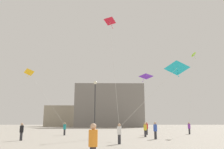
{
  "coord_description": "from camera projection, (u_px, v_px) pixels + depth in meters",
  "views": [
    {
      "loc": [
        -0.05,
        -6.3,
        1.75
      ],
      "look_at": [
        0.0,
        18.87,
        6.98
      ],
      "focal_mm": 36.85,
      "sensor_mm": 36.0,
      "label": 1
    }
  ],
  "objects": [
    {
      "name": "person_in_orange",
      "position": [
        93.0,
        143.0,
        9.29
      ],
      "size": [
        0.37,
        0.37,
        1.7
      ],
      "rotation": [
        0.0,
        0.0,
        5.87
      ],
      "color": "#2D2D33",
      "rests_on": "ground_plane"
    },
    {
      "name": "kite_violet_delta",
      "position": [
        146.0,
        77.0,
        28.16
      ],
      "size": [
        1.41,
        1.17,
        6.32
      ],
      "color": "purple"
    },
    {
      "name": "kite_cyan_delta",
      "position": [
        176.0,
        69.0,
        19.69
      ],
      "size": [
        5.83,
        1.07,
        5.42
      ],
      "color": "#1EB2C6"
    },
    {
      "name": "person_in_white",
      "position": [
        119.0,
        133.0,
        18.77
      ],
      "size": [
        0.36,
        0.36,
        1.64
      ],
      "rotation": [
        0.0,
        0.0,
        3.91
      ],
      "color": "#2D2D33",
      "rests_on": "ground_plane"
    },
    {
      "name": "building_centre_hall",
      "position": [
        109.0,
        106.0,
        81.74
      ],
      "size": [
        23.81,
        10.8,
        14.75
      ],
      "color": "gray",
      "rests_on": "ground_plane"
    },
    {
      "name": "kite_lime_diamond",
      "position": [
        193.0,
        55.0,
        37.45
      ],
      "size": [
        2.43,
        1.72,
        11.68
      ],
      "color": "#8CD12D"
    },
    {
      "name": "kite_amber_delta",
      "position": [
        29.0,
        73.0,
        35.69
      ],
      "size": [
        7.32,
        3.57,
        8.49
      ],
      "color": "yellow"
    },
    {
      "name": "person_in_red",
      "position": [
        146.0,
        128.0,
        32.31
      ],
      "size": [
        0.39,
        0.39,
        1.8
      ],
      "rotation": [
        0.0,
        0.0,
        1.88
      ],
      "color": "#2D2D33",
      "rests_on": "ground_plane"
    },
    {
      "name": "building_left_hall",
      "position": [
        65.0,
        116.0,
        93.5
      ],
      "size": [
        15.97,
        11.39,
        8.13
      ],
      "color": "#A39984",
      "rests_on": "ground_plane"
    },
    {
      "name": "person_in_blue",
      "position": [
        155.0,
        130.0,
        24.04
      ],
      "size": [
        0.38,
        0.38,
        1.77
      ],
      "rotation": [
        0.0,
        0.0,
        1.5
      ],
      "color": "#2D2D33",
      "rests_on": "ground_plane"
    },
    {
      "name": "person_in_purple",
      "position": [
        189.0,
        128.0,
        34.06
      ],
      "size": [
        0.38,
        0.38,
        1.74
      ],
      "rotation": [
        0.0,
        0.0,
        4.35
      ],
      "color": "#2D2D33",
      "rests_on": "ground_plane"
    },
    {
      "name": "kite_crimson_delta",
      "position": [
        110.0,
        24.0,
        23.77
      ],
      "size": [
        1.48,
        3.5,
        11.03
      ],
      "color": "red"
    },
    {
      "name": "person_in_teal",
      "position": [
        64.0,
        128.0,
        31.17
      ],
      "size": [
        0.37,
        0.37,
        1.7
      ],
      "rotation": [
        0.0,
        0.0,
        4.55
      ],
      "color": "#2D2D33",
      "rests_on": "ground_plane"
    },
    {
      "name": "person_in_black",
      "position": [
        21.0,
        131.0,
        22.3
      ],
      "size": [
        0.36,
        0.36,
        1.67
      ],
      "rotation": [
        0.0,
        0.0,
        5.68
      ],
      "color": "#2D2D33",
      "rests_on": "ground_plane"
    },
    {
      "name": "lamppost_east",
      "position": [
        94.0,
        101.0,
        24.54
      ],
      "size": [
        0.36,
        0.36,
        6.14
      ],
      "color": "#2D2D30",
      "rests_on": "ground_plane"
    },
    {
      "name": "person_in_yellow",
      "position": [
        145.0,
        129.0,
        27.62
      ],
      "size": [
        0.37,
        0.37,
        1.72
      ],
      "rotation": [
        0.0,
        0.0,
        0.66
      ],
      "color": "#2D2D33",
      "rests_on": "ground_plane"
    }
  ]
}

